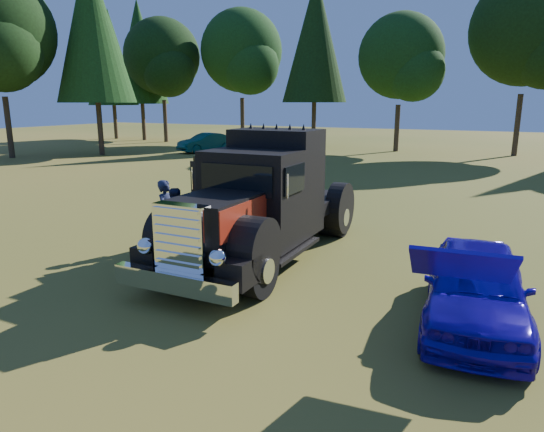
{
  "coord_description": "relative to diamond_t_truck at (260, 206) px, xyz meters",
  "views": [
    {
      "loc": [
        3.63,
        -7.4,
        3.65
      ],
      "look_at": [
        -0.6,
        1.29,
        1.36
      ],
      "focal_mm": 32.0,
      "sensor_mm": 36.0,
      "label": 1
    }
  ],
  "objects": [
    {
      "name": "hotrod_coupe",
      "position": [
        4.81,
        -1.56,
        -0.59
      ],
      "size": [
        1.94,
        4.27,
        1.89
      ],
      "color": "#081AB3",
      "rests_on": "ground"
    },
    {
      "name": "ground",
      "position": [
        1.43,
        -2.36,
        -1.28
      ],
      "size": [
        120.0,
        120.0,
        0.0
      ],
      "primitive_type": "plane",
      "color": "#394D16",
      "rests_on": "ground"
    },
    {
      "name": "spectator_near",
      "position": [
        -2.59,
        -0.15,
        -0.41
      ],
      "size": [
        0.51,
        0.69,
        1.73
      ],
      "primitive_type": "imported",
      "rotation": [
        0.0,
        0.0,
        1.72
      ],
      "color": "#20354C",
      "rests_on": "ground"
    },
    {
      "name": "spectator_far",
      "position": [
        -2.18,
        -0.26,
        -0.49
      ],
      "size": [
        0.92,
        0.97,
        1.57
      ],
      "primitive_type": "imported",
      "rotation": [
        0.0,
        0.0,
        0.98
      ],
      "color": "#1A213D",
      "rests_on": "ground"
    },
    {
      "name": "distant_teal_car",
      "position": [
        -15.03,
        20.39,
        -0.59
      ],
      "size": [
        3.08,
        4.43,
        1.39
      ],
      "primitive_type": "imported",
      "rotation": [
        0.0,
        0.0,
        -0.43
      ],
      "color": "#09343A",
      "rests_on": "ground"
    },
    {
      "name": "treeline",
      "position": [
        -1.4,
        25.3,
        6.37
      ],
      "size": [
        72.1,
        24.04,
        13.84
      ],
      "color": "#2D2116",
      "rests_on": "ground"
    },
    {
      "name": "diamond_t_truck",
      "position": [
        0.0,
        0.0,
        0.0
      ],
      "size": [
        3.32,
        7.16,
        3.0
      ],
      "color": "black",
      "rests_on": "ground"
    }
  ]
}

